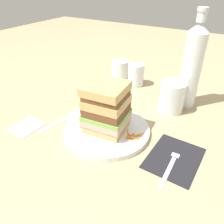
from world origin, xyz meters
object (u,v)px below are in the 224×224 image
at_px(sandwich, 106,108).
at_px(napkin_pink, 27,126).
at_px(knife, 63,119).
at_px(empty_tumbler_0, 120,69).
at_px(empty_tumbler_1, 136,75).
at_px(main_plate, 107,130).
at_px(napkin_dark, 174,158).
at_px(fork, 172,162).
at_px(water_bottle, 192,66).
at_px(juice_glass, 172,99).

bearing_deg(sandwich, napkin_pink, -155.43).
bearing_deg(knife, empty_tumbler_0, 91.42).
relative_size(sandwich, empty_tumbler_1, 1.58).
distance_m(main_plate, napkin_pink, 0.25).
bearing_deg(napkin_dark, empty_tumbler_1, 128.80).
relative_size(sandwich, napkin_pink, 1.55).
height_order(main_plate, fork, main_plate).
distance_m(napkin_dark, napkin_pink, 0.45).
height_order(fork, water_bottle, water_bottle).
bearing_deg(main_plate, sandwich, 179.75).
distance_m(napkin_dark, water_bottle, 0.33).
bearing_deg(empty_tumbler_1, napkin_pink, -109.17).
xyz_separation_m(main_plate, knife, (-0.16, -0.02, -0.01)).
height_order(juice_glass, water_bottle, water_bottle).
relative_size(main_plate, napkin_dark, 1.60).
xyz_separation_m(napkin_dark, empty_tumbler_0, (-0.38, 0.38, 0.04)).
height_order(water_bottle, empty_tumbler_0, water_bottle).
distance_m(juice_glass, napkin_pink, 0.48).
relative_size(knife, empty_tumbler_0, 2.60).
height_order(fork, juice_glass, juice_glass).
bearing_deg(juice_glass, napkin_pink, -137.24).
xyz_separation_m(napkin_dark, water_bottle, (-0.06, 0.29, 0.14)).
xyz_separation_m(main_plate, napkin_pink, (-0.23, -0.10, -0.01)).
distance_m(main_plate, empty_tumbler_1, 0.35).
bearing_deg(fork, napkin_pink, -169.85).
height_order(main_plate, sandwich, sandwich).
height_order(sandwich, knife, sandwich).
bearing_deg(fork, water_bottle, 100.09).
bearing_deg(empty_tumbler_1, juice_glass, -32.85).
bearing_deg(juice_glass, empty_tumbler_0, 150.79).
relative_size(napkin_dark, knife, 0.79).
distance_m(fork, empty_tumbler_1, 0.47).
bearing_deg(knife, empty_tumbler_1, 76.57).
relative_size(knife, empty_tumbler_1, 2.22).
bearing_deg(water_bottle, juice_glass, -114.15).
xyz_separation_m(empty_tumbler_1, napkin_pink, (-0.16, -0.45, -0.04)).
relative_size(napkin_dark, juice_glass, 1.52).
xyz_separation_m(sandwich, knife, (-0.16, -0.02, -0.08)).
bearing_deg(water_bottle, fork, -79.91).
height_order(fork, knife, fork).
height_order(knife, water_bottle, water_bottle).
height_order(napkin_dark, water_bottle, water_bottle).
distance_m(sandwich, empty_tumbler_0, 0.42).
distance_m(napkin_dark, knife, 0.37).
height_order(main_plate, knife, main_plate).
bearing_deg(knife, juice_glass, 40.11).
bearing_deg(fork, empty_tumbler_0, 132.74).
distance_m(fork, knife, 0.37).
bearing_deg(main_plate, empty_tumbler_0, 113.82).
xyz_separation_m(sandwich, juice_glass, (0.12, 0.22, -0.04)).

